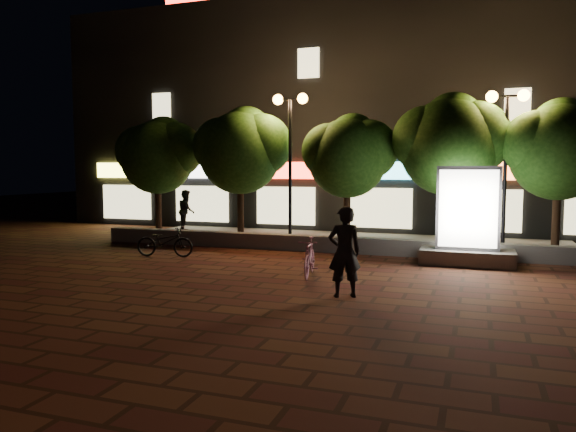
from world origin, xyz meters
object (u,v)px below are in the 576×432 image
at_px(rider, 345,252).
at_px(scooter_pink, 310,257).
at_px(tree_left, 242,148).
at_px(tree_mid, 349,153).
at_px(street_lamp_left, 290,130).
at_px(street_lamp_right, 507,129).
at_px(tree_far_right, 561,146).
at_px(tree_far_left, 159,153).
at_px(tree_right, 451,141).
at_px(ad_kiosk, 468,225).
at_px(scooter_parked, 165,242).
at_px(pedestrian, 186,210).

bearing_deg(rider, scooter_pink, -79.94).
distance_m(tree_left, tree_mid, 4.00).
xyz_separation_m(street_lamp_left, street_lamp_right, (7.00, 0.00, -0.13)).
distance_m(tree_left, tree_far_right, 10.50).
xyz_separation_m(tree_far_right, scooter_pink, (-6.22, -5.54, -2.88)).
xyz_separation_m(tree_far_left, street_lamp_right, (12.45, -0.26, 0.60)).
height_order(tree_right, ad_kiosk, tree_right).
relative_size(tree_far_right, street_lamp_right, 0.96).
height_order(tree_far_left, scooter_parked, tree_far_left).
relative_size(ad_kiosk, scooter_parked, 1.55).
bearing_deg(ad_kiosk, tree_left, 162.99).
bearing_deg(scooter_pink, scooter_parked, 154.58).
relative_size(tree_far_left, tree_mid, 1.03).
height_order(tree_far_left, scooter_pink, tree_far_left).
bearing_deg(scooter_parked, scooter_pink, -116.19).
height_order(rider, scooter_parked, rider).
bearing_deg(tree_far_right, ad_kiosk, -136.55).
xyz_separation_m(tree_mid, scooter_parked, (-4.77, -4.07, -2.75)).
xyz_separation_m(tree_far_left, scooter_pink, (7.78, -5.54, -2.80)).
height_order(tree_far_right, street_lamp_right, street_lamp_right).
xyz_separation_m(tree_left, street_lamp_right, (8.95, -0.26, 0.45)).
distance_m(tree_left, street_lamp_left, 2.05).
distance_m(ad_kiosk, scooter_parked, 8.89).
bearing_deg(tree_left, street_lamp_left, -7.70).
distance_m(tree_right, ad_kiosk, 3.51).
relative_size(tree_far_left, rider, 2.43).
relative_size(street_lamp_right, ad_kiosk, 1.81).
relative_size(tree_left, street_lamp_right, 0.98).
relative_size(tree_far_left, scooter_parked, 2.61).
bearing_deg(tree_far_left, pedestrian, 80.87).
bearing_deg(tree_far_right, street_lamp_left, -178.24).
xyz_separation_m(scooter_parked, pedestrian, (-2.47, 5.63, 0.48)).
distance_m(tree_mid, street_lamp_left, 2.22).
bearing_deg(tree_right, tree_mid, -180.00).
bearing_deg(street_lamp_right, scooter_pink, -131.49).
distance_m(tree_far_left, scooter_pink, 9.95).
relative_size(street_lamp_right, scooter_pink, 3.07).
relative_size(tree_far_left, street_lamp_right, 0.93).
bearing_deg(tree_mid, tree_far_left, 180.00).
height_order(ad_kiosk, pedestrian, ad_kiosk).
xyz_separation_m(scooter_pink, scooter_parked, (-5.06, 1.47, -0.02)).
bearing_deg(rider, tree_far_right, -149.82).
bearing_deg(rider, scooter_parked, -53.23).
distance_m(tree_left, scooter_pink, 7.60).
bearing_deg(scooter_pink, tree_right, 52.19).
bearing_deg(tree_far_right, tree_left, 180.00).
distance_m(tree_far_right, street_lamp_right, 1.66).
height_order(tree_left, scooter_pink, tree_left).
bearing_deg(ad_kiosk, street_lamp_left, 160.14).
height_order(tree_left, street_lamp_left, street_lamp_left).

